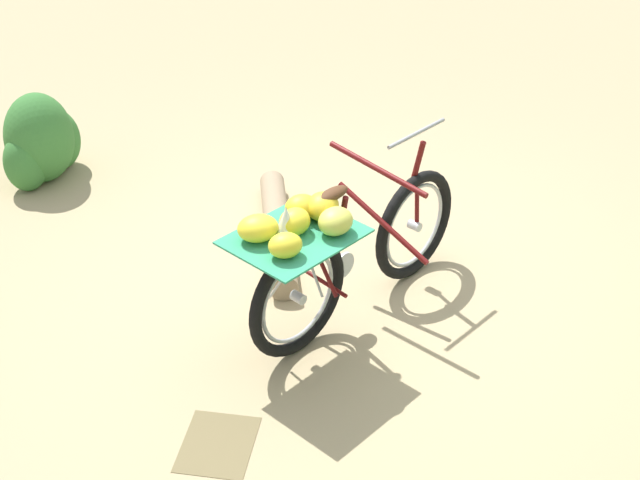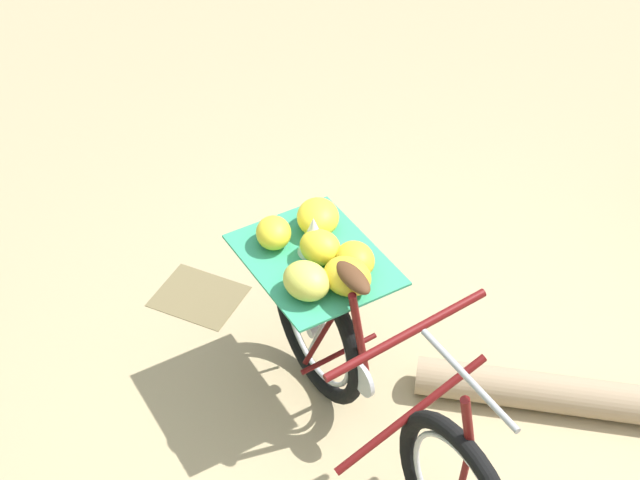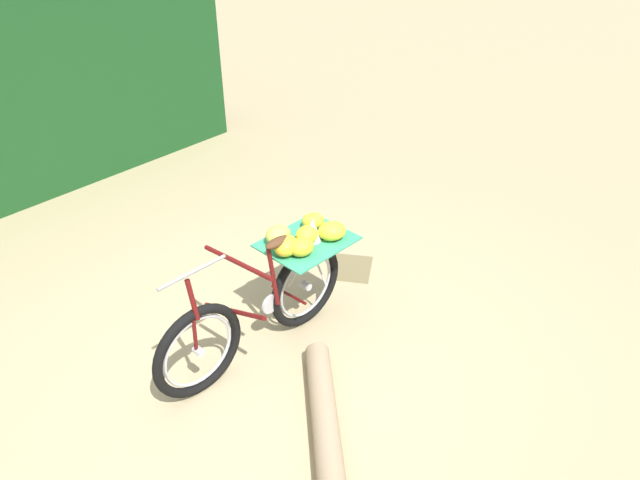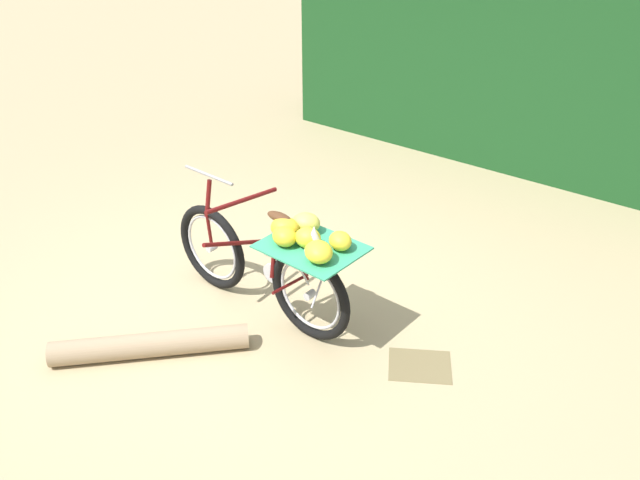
% 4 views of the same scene
% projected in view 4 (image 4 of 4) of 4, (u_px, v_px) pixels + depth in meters
% --- Properties ---
extents(ground_plane, '(60.00, 60.00, 0.00)m').
position_uv_depth(ground_plane, '(238.00, 316.00, 5.42)').
color(ground_plane, tan).
extents(foliage_hedge, '(4.89, 3.44, 2.29)m').
position_uv_depth(foliage_hedge, '(512.00, 59.00, 7.59)').
color(foliage_hedge, '#19471E').
rests_on(foliage_hedge, ground_plane).
extents(bicycle, '(1.64, 1.25, 1.03)m').
position_uv_depth(bicycle, '(272.00, 260.00, 5.15)').
color(bicycle, black).
rests_on(bicycle, ground_plane).
extents(fallen_log, '(1.40, 0.53, 0.18)m').
position_uv_depth(fallen_log, '(150.00, 345.00, 4.97)').
color(fallen_log, '#9E8466').
rests_on(fallen_log, ground_plane).
extents(leaf_litter_patch, '(0.44, 0.36, 0.01)m').
position_uv_depth(leaf_litter_patch, '(420.00, 365.00, 4.90)').
color(leaf_litter_patch, olive).
rests_on(leaf_litter_patch, ground_plane).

